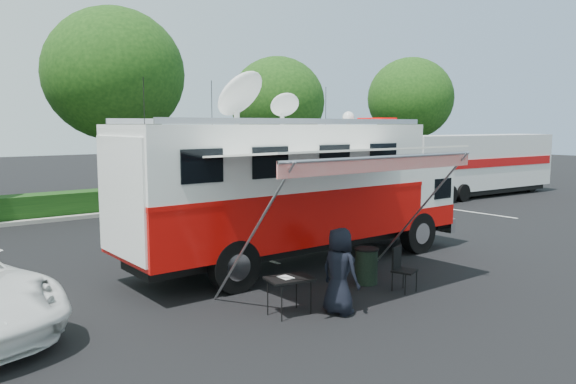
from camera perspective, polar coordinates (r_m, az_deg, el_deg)
name	(u,v)px	position (r m, az deg, el deg)	size (l,w,h in m)	color
ground_plane	(299,263)	(15.41, 1.15, -7.21)	(120.00, 120.00, 0.00)	black
back_border	(140,97)	(26.72, -14.77, 9.34)	(60.00, 6.14, 8.87)	#9E998E
stall_lines	(226,246)	(17.52, -6.36, -5.51)	(24.12, 5.50, 0.01)	silver
command_truck	(297,188)	(14.99, 0.91, 0.40)	(10.01, 2.76, 4.81)	black
awning	(348,155)	(12.17, 6.08, 3.78)	(5.47, 2.81, 3.30)	white
person	(339,313)	(11.50, 5.22, -12.18)	(0.85, 0.55, 1.74)	black
folding_table	(289,280)	(11.19, 0.13, -8.92)	(0.99, 0.79, 0.76)	black
folding_chair	(401,265)	(13.05, 11.37, -7.25)	(0.61, 0.64, 1.00)	black
trash_bin	(366,266)	(13.51, 7.97, -7.43)	(0.57, 0.57, 0.85)	black
semi_trailer	(476,164)	(31.06, 18.54, 2.72)	(10.51, 2.83, 3.21)	silver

